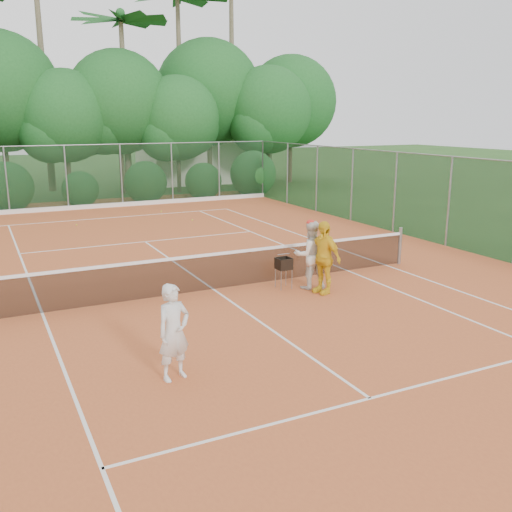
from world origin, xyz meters
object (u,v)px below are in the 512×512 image
at_px(player_white, 174,332).
at_px(player_yellow, 323,257).
at_px(ball_hopper, 284,264).
at_px(player_center_grp, 310,255).

xyz_separation_m(player_white, player_yellow, (4.81, 2.97, 0.09)).
bearing_deg(player_yellow, player_white, -73.00).
bearing_deg(ball_hopper, player_center_grp, -18.61).
bearing_deg(player_yellow, ball_hopper, -153.07).
relative_size(player_white, player_center_grp, 0.92).
bearing_deg(player_yellow, player_center_grp, 174.68).
xyz_separation_m(player_white, player_center_grp, (4.73, 3.46, 0.06)).
height_order(player_yellow, ball_hopper, player_yellow).
height_order(player_center_grp, ball_hopper, player_center_grp).
distance_m(player_white, player_yellow, 5.66).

